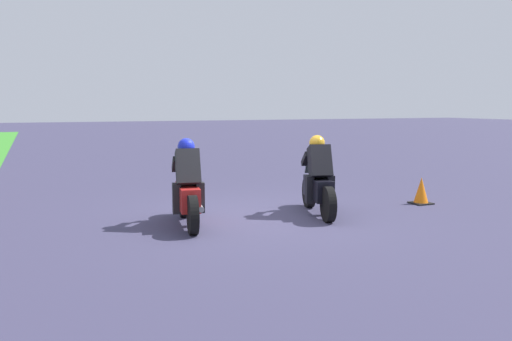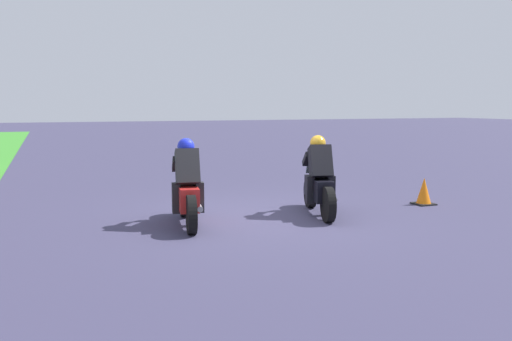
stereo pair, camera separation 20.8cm
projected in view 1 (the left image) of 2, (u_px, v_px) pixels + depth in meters
ground_plane at (256, 217)px, 9.88m from camera, size 120.00×120.00×0.00m
rider_lane_a at (318, 182)px, 10.06m from camera, size 2.01×0.66×1.51m
rider_lane_b at (188, 190)px, 9.14m from camera, size 2.04×0.60×1.51m
traffic_cone at (421, 192)px, 11.16m from camera, size 0.40×0.40×0.56m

